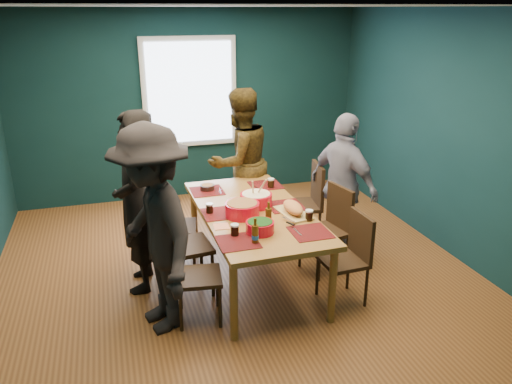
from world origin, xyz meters
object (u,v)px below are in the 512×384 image
chair_left_mid (176,239)px  person_right (343,186)px  person_near_left (154,231)px  chair_right_far (308,198)px  bowl_salad (242,209)px  bowl_dumpling (256,199)px  chair_right_mid (332,222)px  chair_left_far (167,220)px  person_back (240,162)px  chair_left_near (189,269)px  chair_right_near (351,251)px  bowl_herbs (260,227)px  person_far_left (136,203)px  dining_table (254,217)px  cutting_board (293,209)px

chair_left_mid → person_right: person_right is taller
chair_left_mid → person_right: bearing=4.4°
person_right → person_near_left: 2.31m
chair_right_far → bowl_salad: 1.33m
chair_left_mid → bowl_dumpling: (0.85, 0.15, 0.26)m
chair_right_mid → bowl_dumpling: bowl_dumpling is taller
chair_left_far → person_back: (1.00, 0.71, 0.35)m
chair_right_mid → chair_left_near: bearing=-173.9°
chair_right_near → chair_left_far: bearing=140.3°
chair_right_far → chair_right_mid: size_ratio=1.05×
chair_left_mid → person_back: bearing=47.2°
chair_left_far → chair_right_mid: bearing=-7.3°
person_right → bowl_dumpling: 1.09m
chair_right_far → chair_right_near: size_ratio=1.10×
chair_right_far → person_near_left: size_ratio=0.53×
bowl_dumpling → bowl_herbs: (-0.15, -0.63, -0.01)m
chair_right_near → bowl_herbs: bearing=169.9°
chair_left_near → person_back: bearing=70.0°
chair_right_far → person_near_left: bearing=-140.1°
person_far_left → bowl_herbs: person_far_left is taller
bowl_dumpling → person_near_left: bearing=-150.0°
dining_table → cutting_board: size_ratio=3.69×
chair_right_far → bowl_herbs: 1.58m
chair_right_far → chair_right_mid: (-0.02, -0.69, -0.03)m
person_back → chair_right_mid: bearing=95.6°
person_far_left → person_back: person_far_left is taller
chair_right_mid → bowl_salad: chair_right_mid is taller
dining_table → person_far_left: bearing=168.4°
chair_right_near → person_back: 2.02m
person_far_left → bowl_salad: person_far_left is taller
bowl_herbs → bowl_salad: bearing=97.1°
chair_left_mid → person_near_left: 0.63m
chair_right_mid → bowl_salad: size_ratio=2.77×
chair_right_far → cutting_board: size_ratio=1.74×
chair_right_near → bowl_dumpling: 1.09m
person_right → bowl_dumpling: size_ratio=5.01×
person_near_left → bowl_dumpling: person_near_left is taller
chair_left_near → chair_right_far: 2.04m
chair_left_far → person_far_left: 0.58m
chair_left_mid → person_far_left: person_far_left is taller
chair_left_far → chair_right_near: 1.98m
bowl_herbs → chair_right_far: bearing=51.1°
chair_right_far → chair_right_near: bearing=-86.8°
cutting_board → person_right: bearing=23.3°
cutting_board → bowl_salad: bearing=160.2°
chair_left_near → bowl_salad: bowl_salad is taller
chair_left_far → chair_right_mid: size_ratio=1.02×
chair_right_near → person_near_left: size_ratio=0.48×
chair_left_near → bowl_herbs: size_ratio=3.46×
chair_left_far → bowl_dumpling: (0.86, -0.44, 0.30)m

